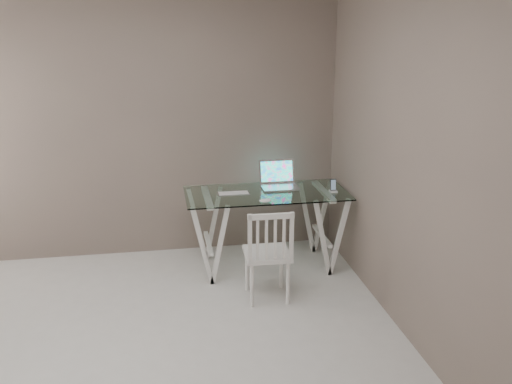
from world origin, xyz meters
TOP-DOWN VIEW (x-y plane):
  - room at (-0.06, 0.02)m, footprint 4.50×4.52m
  - desk at (1.20, 1.67)m, footprint 1.50×0.70m
  - chair at (1.09, 0.99)m, footprint 0.38×0.38m
  - laptop at (1.35, 1.85)m, footprint 0.34×0.31m
  - keyboard at (0.89, 1.68)m, footprint 0.29×0.13m
  - mouse at (1.13, 1.38)m, footprint 0.11×0.06m
  - phone_dock at (1.82, 1.58)m, footprint 0.07×0.07m

SIDE VIEW (x-z plane):
  - desk at x=1.20m, z-range 0.01..0.76m
  - chair at x=1.09m, z-range 0.04..0.86m
  - keyboard at x=0.89m, z-range 0.75..0.75m
  - mouse at x=1.13m, z-range 0.75..0.78m
  - phone_dock at x=1.82m, z-range 0.72..0.84m
  - laptop at x=1.35m, z-range 0.68..0.92m
  - room at x=-0.06m, z-range 0.36..3.07m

